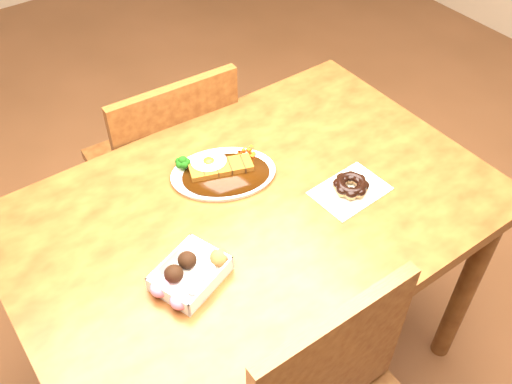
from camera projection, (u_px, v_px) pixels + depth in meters
ground at (255, 359)px, 1.94m from camera, size 6.00×6.00×0.00m
table at (254, 233)px, 1.48m from camera, size 1.20×0.80×0.75m
chair_far at (168, 166)px, 1.92m from camera, size 0.44×0.44×0.87m
katsu_curry_plate at (221, 171)px, 1.48m from camera, size 0.32×0.28×0.05m
donut_box at (190, 275)px, 1.23m from camera, size 0.19×0.16×0.04m
pon_de_ring at (351, 186)px, 1.43m from camera, size 0.19×0.14×0.04m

